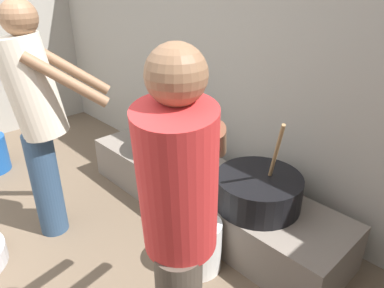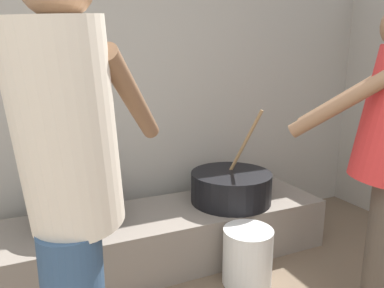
{
  "view_description": "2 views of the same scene",
  "coord_description": "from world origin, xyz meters",
  "px_view_note": "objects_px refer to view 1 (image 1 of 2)",
  "views": [
    {
      "loc": [
        2.07,
        0.2,
        1.79
      ],
      "look_at": [
        0.74,
        1.47,
        0.9
      ],
      "focal_mm": 33.4,
      "sensor_mm": 36.0,
      "label": 1
    },
    {
      "loc": [
        -0.29,
        -0.12,
        1.3
      ],
      "look_at": [
        0.24,
        1.1,
        1.01
      ],
      "focal_mm": 31.9,
      "sensor_mm": 36.0,
      "label": 2
    }
  ],
  "objects_px": {
    "cooking_pot_secondary": "(165,139)",
    "cook_in_cream_shirt": "(37,113)",
    "cooking_pot_main": "(258,190)",
    "bucket_white_plastic": "(198,245)",
    "cook_in_red_shirt": "(179,220)"
  },
  "relations": [
    {
      "from": "cooking_pot_secondary",
      "to": "cook_in_red_shirt",
      "type": "relative_size",
      "value": 0.31
    },
    {
      "from": "cooking_pot_secondary",
      "to": "bucket_white_plastic",
      "type": "xyz_separation_m",
      "value": [
        0.92,
        -0.49,
        -0.3
      ]
    },
    {
      "from": "cooking_pot_main",
      "to": "cooking_pot_secondary",
      "type": "xyz_separation_m",
      "value": [
        -1.05,
        0.06,
        0.01
      ]
    },
    {
      "from": "cook_in_cream_shirt",
      "to": "bucket_white_plastic",
      "type": "height_order",
      "value": "cook_in_cream_shirt"
    },
    {
      "from": "cook_in_red_shirt",
      "to": "cooking_pot_secondary",
      "type": "bearing_deg",
      "value": 142.67
    },
    {
      "from": "cooking_pot_main",
      "to": "cook_in_cream_shirt",
      "type": "bearing_deg",
      "value": -140.63
    },
    {
      "from": "cook_in_red_shirt",
      "to": "bucket_white_plastic",
      "type": "bearing_deg",
      "value": 128.69
    },
    {
      "from": "cooking_pot_main",
      "to": "cook_in_red_shirt",
      "type": "height_order",
      "value": "cook_in_red_shirt"
    },
    {
      "from": "cooking_pot_secondary",
      "to": "cook_in_cream_shirt",
      "type": "height_order",
      "value": "cook_in_cream_shirt"
    },
    {
      "from": "cooking_pot_main",
      "to": "cook_in_red_shirt",
      "type": "bearing_deg",
      "value": -72.66
    },
    {
      "from": "cook_in_cream_shirt",
      "to": "bucket_white_plastic",
      "type": "relative_size",
      "value": 4.68
    },
    {
      "from": "cooking_pot_main",
      "to": "bucket_white_plastic",
      "type": "bearing_deg",
      "value": -106.44
    },
    {
      "from": "cooking_pot_secondary",
      "to": "cook_in_cream_shirt",
      "type": "relative_size",
      "value": 0.3
    },
    {
      "from": "cooking_pot_main",
      "to": "cook_in_red_shirt",
      "type": "xyz_separation_m",
      "value": [
        0.3,
        -0.97,
        0.45
      ]
    },
    {
      "from": "cooking_pot_main",
      "to": "cook_in_cream_shirt",
      "type": "xyz_separation_m",
      "value": [
        -1.14,
        -0.94,
        0.49
      ]
    }
  ]
}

